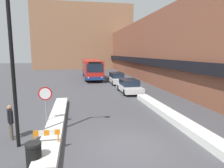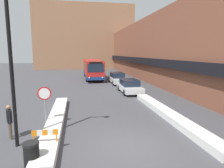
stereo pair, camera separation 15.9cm
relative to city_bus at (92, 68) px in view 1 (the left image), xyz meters
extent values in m
plane|color=#47474C|center=(-0.27, -24.79, -1.67)|extent=(160.00, 160.00, 0.00)
cube|color=brown|center=(9.73, -0.79, 2.96)|extent=(5.00, 60.00, 9.27)
cube|color=black|center=(6.98, -0.79, 1.38)|extent=(0.50, 60.00, 0.90)
cube|color=#996B4C|center=(-0.27, 23.36, 6.74)|extent=(26.00, 8.00, 16.83)
cube|color=silver|center=(-3.87, -21.15, -1.48)|extent=(0.90, 10.72, 0.38)
cube|color=silver|center=(3.33, -21.25, -1.47)|extent=(0.90, 11.08, 0.41)
cube|color=red|center=(0.00, 0.01, 0.08)|extent=(2.56, 11.67, 2.57)
cube|color=navy|center=(0.00, 0.01, -0.98)|extent=(2.58, 11.69, 0.45)
cube|color=#192333|center=(0.00, 0.01, 0.44)|extent=(2.58, 10.73, 0.71)
cube|color=#192333|center=(0.00, -5.84, 0.47)|extent=(2.25, 0.03, 1.16)
cube|color=black|center=(0.00, -5.84, 1.19)|extent=(1.79, 0.03, 0.28)
sphere|color=#F2EAC6|center=(-0.92, -5.85, -0.86)|extent=(0.20, 0.20, 0.20)
sphere|color=#F2EAC6|center=(0.92, -5.85, -0.86)|extent=(0.20, 0.20, 0.20)
cylinder|color=black|center=(-1.16, -3.61, -1.12)|extent=(0.28, 1.10, 1.10)
cylinder|color=black|center=(1.16, -3.61, -1.12)|extent=(0.28, 1.10, 1.10)
cylinder|color=black|center=(-1.16, 3.62, -1.12)|extent=(0.28, 1.10, 1.10)
cylinder|color=black|center=(1.16, 3.62, -1.12)|extent=(0.28, 1.10, 1.10)
cube|color=silver|center=(2.93, -12.81, -1.16)|extent=(1.89, 4.54, 0.53)
cube|color=#192333|center=(2.93, -12.70, -0.57)|extent=(1.66, 2.49, 0.64)
cylinder|color=black|center=(3.80, -14.22, -1.36)|extent=(0.20, 0.63, 0.63)
cylinder|color=black|center=(2.07, -14.22, -1.36)|extent=(0.20, 0.63, 0.63)
cylinder|color=black|center=(3.80, -11.40, -1.36)|extent=(0.20, 0.63, 0.63)
cylinder|color=black|center=(2.07, -11.40, -1.36)|extent=(0.20, 0.63, 0.63)
cube|color=silver|center=(2.93, -6.28, -1.13)|extent=(1.81, 4.76, 0.59)
cube|color=#192333|center=(2.93, -6.16, -0.49)|extent=(1.59, 2.62, 0.69)
cylinder|color=black|center=(3.76, -7.76, -1.36)|extent=(0.20, 0.63, 0.63)
cylinder|color=black|center=(2.11, -7.76, -1.36)|extent=(0.20, 0.63, 0.63)
cylinder|color=black|center=(3.76, -4.80, -1.36)|extent=(0.20, 0.63, 0.63)
cylinder|color=black|center=(2.11, -4.80, -1.36)|extent=(0.20, 0.63, 0.63)
cylinder|color=gray|center=(-4.38, -21.47, -0.51)|extent=(0.07, 0.07, 2.32)
cylinder|color=red|center=(-4.38, -21.49, 0.26)|extent=(0.76, 0.03, 0.76)
cylinder|color=white|center=(-4.38, -21.50, 0.26)|extent=(0.62, 0.01, 0.62)
cylinder|color=black|center=(-5.31, -23.87, 1.90)|extent=(0.16, 0.16, 7.14)
cylinder|color=brown|center=(-5.92, -22.82, -1.25)|extent=(0.13, 0.13, 0.85)
cylinder|color=brown|center=(-5.79, -23.09, -1.25)|extent=(0.13, 0.13, 0.85)
cube|color=black|center=(-5.86, -22.95, -0.51)|extent=(0.38, 0.51, 0.64)
sphere|color=#9E7556|center=(-5.86, -22.95, -0.07)|extent=(0.23, 0.23, 0.23)
cylinder|color=black|center=(-5.95, -22.74, -0.54)|extent=(0.10, 0.10, 0.60)
cylinder|color=black|center=(-5.76, -23.16, -0.54)|extent=(0.10, 0.10, 0.60)
cylinder|color=black|center=(-4.28, -25.73, -1.25)|extent=(0.56, 0.56, 0.85)
cylinder|color=black|center=(-4.28, -25.73, -0.77)|extent=(0.59, 0.59, 0.10)
cylinder|color=orange|center=(-4.43, -24.54, -1.32)|extent=(0.06, 0.06, 0.70)
cylinder|color=orange|center=(-3.49, -24.54, -1.32)|extent=(0.06, 0.06, 0.70)
cube|color=orange|center=(-4.40, -24.54, -0.85)|extent=(0.22, 0.04, 0.24)
cube|color=white|center=(-4.18, -24.54, -0.85)|extent=(0.22, 0.04, 0.24)
cube|color=orange|center=(-3.96, -24.54, -0.85)|extent=(0.22, 0.04, 0.24)
cube|color=white|center=(-3.74, -24.54, -0.85)|extent=(0.22, 0.04, 0.24)
cube|color=orange|center=(-3.52, -24.54, -0.85)|extent=(0.22, 0.04, 0.24)
camera|label=1|loc=(-2.68, -33.03, 2.54)|focal=32.00mm
camera|label=2|loc=(-2.52, -33.06, 2.54)|focal=32.00mm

